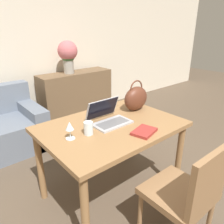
{
  "coord_description": "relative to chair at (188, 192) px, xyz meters",
  "views": [
    {
      "loc": [
        -1.03,
        -0.69,
        1.59
      ],
      "look_at": [
        0.11,
        0.66,
        0.88
      ],
      "focal_mm": 35.0,
      "sensor_mm": 36.0,
      "label": 1
    }
  ],
  "objects": [
    {
      "name": "handbag",
      "position": [
        0.39,
        0.9,
        0.38
      ],
      "size": [
        0.29,
        0.16,
        0.32
      ],
      "color": "#592D1E",
      "rests_on": "dining_table"
    },
    {
      "name": "book",
      "position": [
        0.06,
        0.48,
        0.27
      ],
      "size": [
        0.24,
        0.2,
        0.02
      ],
      "rotation": [
        0.0,
        0.0,
        0.26
      ],
      "color": "maroon",
      "rests_on": "dining_table"
    },
    {
      "name": "drinking_glass",
      "position": [
        -0.3,
        0.76,
        0.31
      ],
      "size": [
        0.08,
        0.08,
        0.11
      ],
      "color": "silver",
      "rests_on": "dining_table"
    },
    {
      "name": "sideboard",
      "position": [
        0.71,
        2.64,
        -0.09
      ],
      "size": [
        1.27,
        0.4,
        0.84
      ],
      "color": "brown",
      "rests_on": "ground_plane"
    },
    {
      "name": "wall_back",
      "position": [
        -0.14,
        2.96,
        0.84
      ],
      "size": [
        10.0,
        0.06,
        2.7
      ],
      "color": "beige",
      "rests_on": "ground_plane"
    },
    {
      "name": "wine_glass",
      "position": [
        -0.45,
        0.79,
        0.35
      ],
      "size": [
        0.07,
        0.07,
        0.15
      ],
      "color": "silver",
      "rests_on": "dining_table"
    },
    {
      "name": "laptop",
      "position": [
        -0.03,
        0.85,
        0.31
      ],
      "size": [
        0.35,
        0.29,
        0.21
      ],
      "color": "#ADADB2",
      "rests_on": "dining_table"
    },
    {
      "name": "chair",
      "position": [
        0.0,
        0.0,
        0.0
      ],
      "size": [
        0.45,
        0.45,
        0.89
      ],
      "rotation": [
        0.0,
        0.0,
        -0.01
      ],
      "color": "olive",
      "rests_on": "ground_plane"
    },
    {
      "name": "flower_vase",
      "position": [
        0.6,
        2.63,
        0.65
      ],
      "size": [
        0.32,
        0.32,
        0.52
      ],
      "color": "#9E998E",
      "rests_on": "sideboard"
    },
    {
      "name": "dining_table",
      "position": [
        -0.04,
        0.78,
        0.16
      ],
      "size": [
        1.23,
        0.88,
        0.76
      ],
      "color": "olive",
      "rests_on": "ground_plane"
    }
  ]
}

